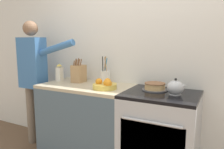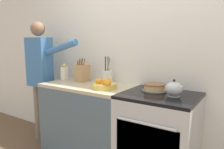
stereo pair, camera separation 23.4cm
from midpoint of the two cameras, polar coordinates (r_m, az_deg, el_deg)
wall_back at (r=2.52m, az=12.43°, el=6.07°), size 8.00×0.04×2.60m
counter_cabinet at (r=2.71m, az=-3.53°, el=-11.96°), size 1.05×0.62×0.90m
stove_range at (r=2.33m, az=14.95°, el=-15.89°), size 0.72×0.65×0.90m
layer_cake at (r=2.29m, az=13.96°, el=-3.38°), size 0.26×0.26×0.08m
tea_kettle at (r=2.13m, az=18.96°, el=-3.66°), size 0.20×0.16×0.16m
knife_block at (r=2.75m, az=-5.39°, el=0.39°), size 0.13×0.16×0.30m
utensil_crock at (r=2.65m, az=1.31°, el=-0.47°), size 0.12×0.12×0.32m
fruit_bowl at (r=2.33m, az=0.96°, el=-2.75°), size 0.26×0.26×0.12m
milk_carton at (r=2.88m, az=-10.10°, el=0.63°), size 0.07×0.07×0.22m
person_baker at (r=3.10m, az=-16.19°, el=0.77°), size 0.94×0.20×1.66m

